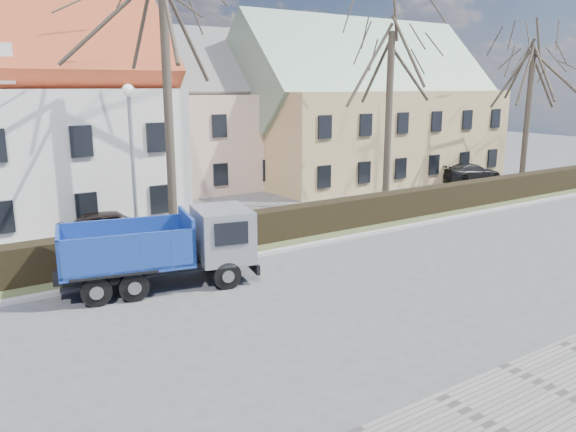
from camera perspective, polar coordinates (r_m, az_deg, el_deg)
ground at (r=18.00m, az=5.14°, el=-7.56°), size 120.00×120.00×0.00m
curb_far at (r=21.55m, az=-2.54°, el=-3.83°), size 80.00×0.30×0.12m
grass_strip at (r=22.89m, az=-4.62°, el=-2.88°), size 80.00×3.00×0.10m
hedge at (r=22.56m, az=-4.40°, el=-1.53°), size 60.00×0.90×1.30m
building_pink at (r=36.24m, az=-9.92°, el=9.22°), size 10.80×8.80×8.00m
building_yellow at (r=40.22m, az=7.97°, el=10.01°), size 18.80×10.80×8.50m
tree_1 at (r=23.23m, az=-12.18°, el=12.80°), size 9.20×9.20×12.65m
tree_2 at (r=29.86m, az=10.25°, el=11.30°), size 8.00×8.00×11.00m
tree_3 at (r=39.13m, az=23.26°, el=10.44°), size 7.60×7.60×10.45m
dump_truck at (r=18.30m, az=-13.61°, el=-3.37°), size 6.65×3.62×2.52m
streetlight at (r=21.34m, az=-15.43°, el=4.29°), size 0.51×0.51×6.48m
cart_frame at (r=18.90m, az=-15.59°, el=-5.95°), size 0.77×0.55×0.64m
parked_car_a at (r=24.18m, az=-17.48°, el=-1.01°), size 4.23×2.11×1.38m
parked_car_b at (r=39.91m, az=18.14°, el=4.22°), size 4.53×2.64×1.23m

